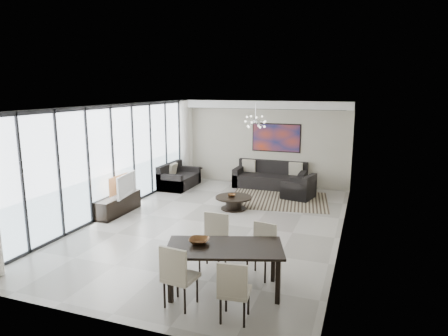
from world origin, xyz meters
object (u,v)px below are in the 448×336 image
at_px(sofa_main, 270,179).
at_px(tv_console, 118,205).
at_px(dining_table, 225,251).
at_px(television, 123,185).
at_px(coffee_table, 233,202).

xyz_separation_m(sofa_main, tv_console, (-3.18, -4.23, -0.05)).
bearing_deg(dining_table, tv_console, 144.35).
xyz_separation_m(tv_console, television, (0.16, 0.05, 0.55)).
bearing_deg(tv_console, sofa_main, 53.05).
bearing_deg(dining_table, coffee_table, 106.64).
relative_size(tv_console, dining_table, 0.76).
bearing_deg(sofa_main, television, -125.86).
bearing_deg(television, dining_table, -135.02).
distance_m(tv_console, television, 0.57).
distance_m(sofa_main, dining_table, 7.25).
distance_m(tv_console, dining_table, 5.07).
distance_m(sofa_main, television, 5.18).
distance_m(coffee_table, dining_table, 4.62).
bearing_deg(television, coffee_table, -69.73).
height_order(television, dining_table, television).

